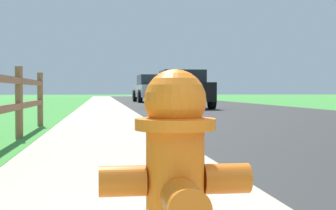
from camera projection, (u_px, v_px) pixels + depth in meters
ground_plane at (123, 105)px, 24.67m from camera, size 120.00×120.00×0.00m
road_asphalt at (185, 103)px, 27.13m from camera, size 7.00×66.00×0.01m
curb_concrete at (65, 104)px, 26.25m from camera, size 6.00×66.00×0.01m
grass_verge at (36, 104)px, 26.05m from camera, size 5.00×66.00×0.00m
fire_hydrant at (176, 191)px, 1.50m from camera, size 0.46×0.39×0.76m
parked_suv_black at (182, 89)px, 19.60m from camera, size 2.05×4.28×1.49m
parked_car_silver at (153, 88)px, 29.65m from camera, size 2.29×4.69×1.63m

